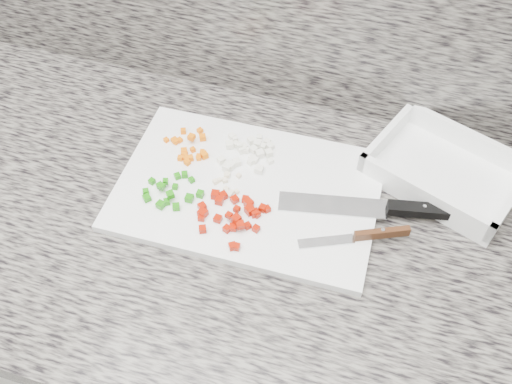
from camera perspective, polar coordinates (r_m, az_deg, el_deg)
cabinet at (r=1.33m, az=-5.69°, el=-13.70°), size 3.92×0.62×0.86m
countertop at (r=0.94m, az=-7.82°, el=-2.00°), size 3.96×0.64×0.04m
cutting_board at (r=0.92m, az=-0.83°, el=0.16°), size 0.42×0.29×0.01m
carrot_pile at (r=0.98m, az=-6.70°, el=4.43°), size 0.09×0.09×0.02m
onion_pile at (r=0.96m, az=-0.87°, el=4.01°), size 0.09×0.10×0.02m
green_pepper_pile at (r=0.92m, az=-8.50°, el=0.00°), size 0.10×0.08×0.02m
red_pepper_pile at (r=0.88m, az=-2.30°, el=-2.15°), size 0.11×0.10×0.02m
garlic_pile at (r=0.92m, az=-3.01°, el=0.74°), size 0.05×0.06×0.01m
chef_knife at (r=0.91m, az=13.41°, el=-1.61°), size 0.28×0.08×0.02m
paring_knife at (r=0.87m, az=11.12°, el=-4.28°), size 0.16×0.08×0.02m
tray at (r=0.99m, az=18.32°, el=1.90°), size 0.28×0.24×0.05m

